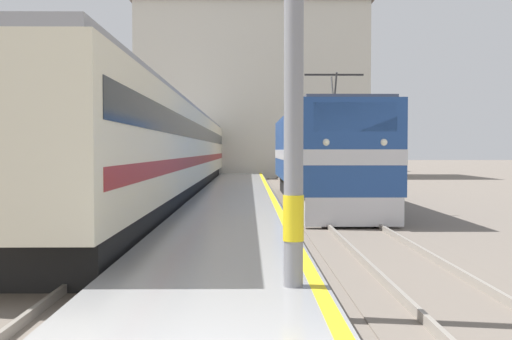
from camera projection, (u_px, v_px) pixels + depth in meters
The scene contains 9 objects.
ground_plane at pixel (239, 189), 33.57m from camera, with size 200.00×200.00×0.00m, color #70665B.
platform at pixel (237, 192), 28.57m from camera, with size 3.18×140.00×0.43m.
rail_track_near at pixel (310, 196), 28.62m from camera, with size 2.83×140.00×0.16m.
rail_track_far at pixel (175, 196), 28.54m from camera, with size 2.83×140.00×0.16m.
locomotive_train at pixel (319, 156), 24.71m from camera, with size 2.92×16.68×4.83m.
passenger_train at pixel (188, 151), 34.60m from camera, with size 2.92×53.25×4.06m.
catenary_mast at pixel (301, 1), 7.72m from camera, with size 2.65×0.28×7.43m.
clock_tower at pixel (251, 48), 64.46m from camera, with size 3.95×3.95×25.10m.
station_building at pixel (252, 92), 50.69m from camera, with size 18.96×9.93×14.30m.
Camera 1 is at (0.54, -3.53, 2.21)m, focal length 42.00 mm.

